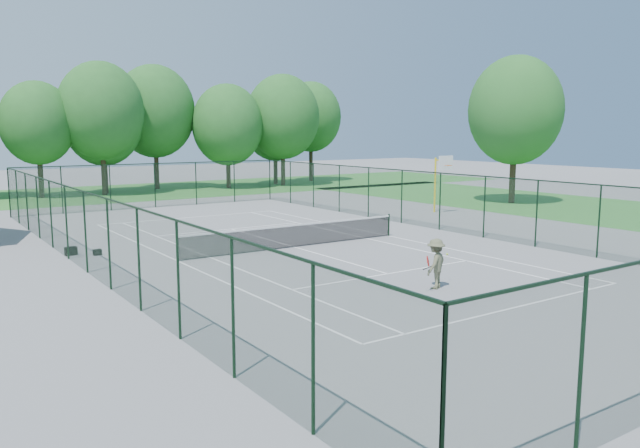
# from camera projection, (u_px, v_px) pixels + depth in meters

# --- Properties ---
(ground) EXTENTS (140.00, 140.00, 0.00)m
(ground) POSITION_uv_depth(u_px,v_px,m) (295.00, 247.00, 27.95)
(ground) COLOR gray
(ground) RESTS_ON ground
(grass_far) EXTENTS (80.00, 16.00, 0.01)m
(grass_far) POSITION_uv_depth(u_px,v_px,m) (106.00, 193.00, 52.47)
(grass_far) COLOR #388332
(grass_far) RESTS_ON ground
(grass_side) EXTENTS (14.00, 40.00, 0.01)m
(grass_side) POSITION_uv_depth(u_px,v_px,m) (550.00, 204.00, 44.59)
(grass_side) COLOR #388332
(grass_side) RESTS_ON ground
(court_lines) EXTENTS (11.05, 23.85, 0.01)m
(court_lines) POSITION_uv_depth(u_px,v_px,m) (295.00, 247.00, 27.95)
(court_lines) COLOR white
(court_lines) RESTS_ON ground
(tennis_net) EXTENTS (11.08, 0.08, 1.10)m
(tennis_net) POSITION_uv_depth(u_px,v_px,m) (295.00, 235.00, 27.86)
(tennis_net) COLOR black
(tennis_net) RESTS_ON ground
(fence_enclosure) EXTENTS (18.05, 36.05, 3.02)m
(fence_enclosure) POSITION_uv_depth(u_px,v_px,m) (295.00, 213.00, 27.72)
(fence_enclosure) COLOR #1E3C28
(fence_enclosure) RESTS_ON ground
(tree_line_far) EXTENTS (39.40, 6.40, 9.70)m
(tree_line_far) POSITION_uv_depth(u_px,v_px,m) (103.00, 121.00, 51.59)
(tree_line_far) COLOR #3D2B1E
(tree_line_far) RESTS_ON ground
(basketball_goal) EXTENTS (1.20, 1.43, 3.65)m
(basketball_goal) POSITION_uv_depth(u_px,v_px,m) (441.00, 173.00, 39.43)
(basketball_goal) COLOR yellow
(basketball_goal) RESTS_ON ground
(tree_side) EXTENTS (6.64, 6.64, 10.52)m
(tree_side) POSITION_uv_depth(u_px,v_px,m) (515.00, 110.00, 44.42)
(tree_side) COLOR #3D2B1E
(tree_side) RESTS_ON ground
(sports_bag_a) EXTENTS (0.50, 0.35, 0.37)m
(sports_bag_a) POSITION_uv_depth(u_px,v_px,m) (71.00, 251.00, 26.10)
(sports_bag_a) COLOR black
(sports_bag_a) RESTS_ON ground
(sports_bag_b) EXTENTS (0.35, 0.25, 0.25)m
(sports_bag_b) POSITION_uv_depth(u_px,v_px,m) (97.00, 252.00, 26.14)
(sports_bag_b) COLOR black
(sports_bag_b) RESTS_ON ground
(tennis_player) EXTENTS (1.84, 1.00, 1.67)m
(tennis_player) POSITION_uv_depth(u_px,v_px,m) (436.00, 264.00, 20.49)
(tennis_player) COLOR #5B5D42
(tennis_player) RESTS_ON ground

